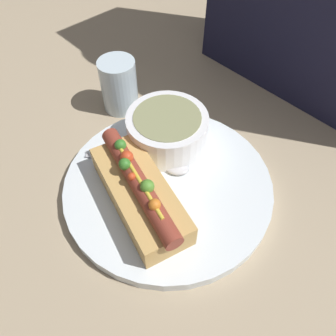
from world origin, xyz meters
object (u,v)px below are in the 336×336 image
object	(u,v)px
soup_bowl	(167,129)
spoon	(162,166)
hot_dog	(138,190)
drinking_glass	(119,85)

from	to	relation	value
soup_bowl	spoon	distance (m)	0.06
hot_dog	drinking_glass	world-z (taller)	drinking_glass
spoon	drinking_glass	bearing A→B (deg)	126.21
drinking_glass	spoon	bearing A→B (deg)	-17.57
hot_dog	spoon	bearing A→B (deg)	124.66
hot_dog	spoon	world-z (taller)	hot_dog
soup_bowl	drinking_glass	world-z (taller)	drinking_glass
hot_dog	drinking_glass	size ratio (longest dim) A/B	2.06
hot_dog	soup_bowl	distance (m)	0.12
soup_bowl	spoon	bearing A→B (deg)	-51.75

